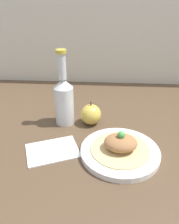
% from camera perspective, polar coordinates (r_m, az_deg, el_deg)
% --- Properties ---
extents(ground_plane, '(1.80, 1.10, 0.04)m').
position_cam_1_polar(ground_plane, '(0.76, -0.10, -7.79)').
color(ground_plane, brown).
extents(wall_backsplash, '(1.80, 0.03, 0.80)m').
position_cam_1_polar(wall_backsplash, '(1.14, 2.06, 27.13)').
color(wall_backsplash, silver).
rests_on(wall_backsplash, ground_plane).
extents(plate, '(0.24, 0.24, 0.02)m').
position_cam_1_polar(plate, '(0.67, 7.95, -10.10)').
color(plate, white).
rests_on(plate, ground_plane).
extents(plated_food, '(0.18, 0.18, 0.06)m').
position_cam_1_polar(plated_food, '(0.66, 8.10, -8.30)').
color(plated_food, '#D6BC7F').
rests_on(plated_food, plate).
extents(cider_bottle, '(0.07, 0.07, 0.27)m').
position_cam_1_polar(cider_bottle, '(0.79, -6.72, 3.50)').
color(cider_bottle, silver).
rests_on(cider_bottle, ground_plane).
extents(apple, '(0.08, 0.08, 0.09)m').
position_cam_1_polar(apple, '(0.80, 0.47, -0.63)').
color(apple, gold).
rests_on(apple, ground_plane).
extents(napkin, '(0.19, 0.16, 0.01)m').
position_cam_1_polar(napkin, '(0.69, -9.67, -9.78)').
color(napkin, white).
rests_on(napkin, ground_plane).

